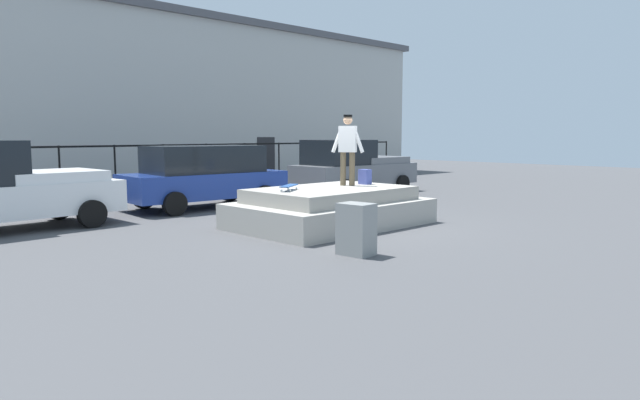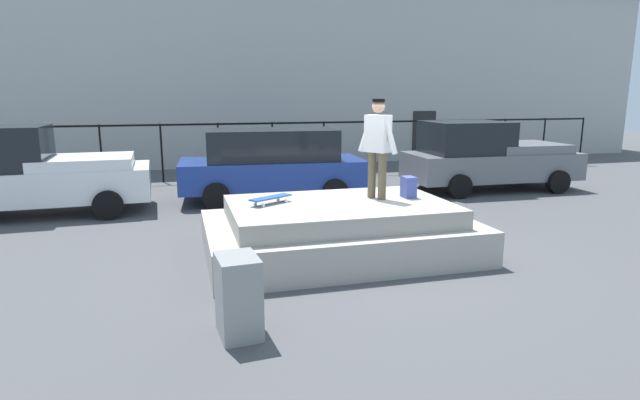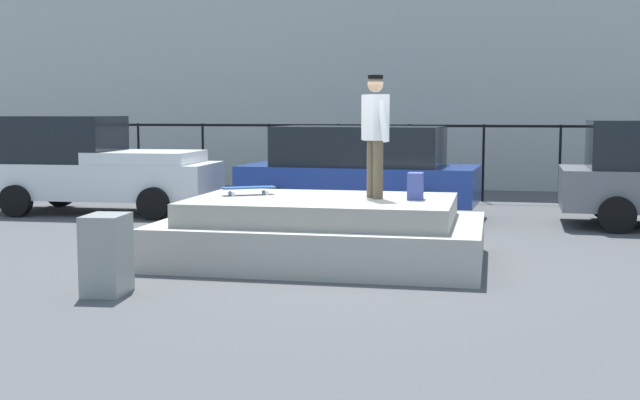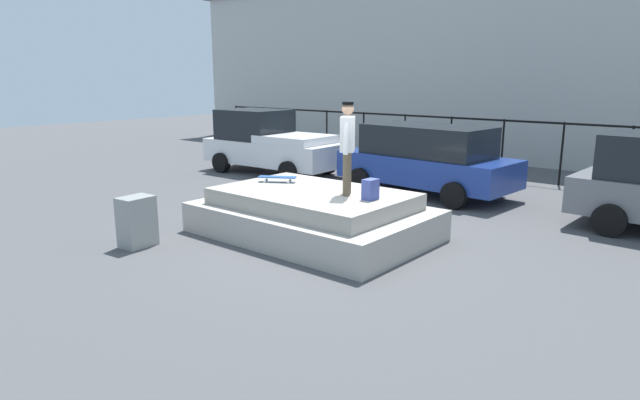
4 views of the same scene
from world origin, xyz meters
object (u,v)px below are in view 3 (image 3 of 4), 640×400
object	(u,v)px
skateboard	(248,188)
car_blue_hatchback_mid	(359,170)
utility_box	(107,254)
skateboarder	(375,128)
car_white_pickup_near	(95,166)
backpack	(415,186)

from	to	relation	value
skateboard	car_blue_hatchback_mid	size ratio (longest dim) A/B	0.16
skateboard	car_blue_hatchback_mid	xyz separation A→B (m)	(0.87, 4.68, -0.04)
car_blue_hatchback_mid	utility_box	world-z (taller)	car_blue_hatchback_mid
skateboarder	skateboard	xyz separation A→B (m)	(-1.85, 0.05, -0.88)
car_white_pickup_near	utility_box	xyz separation A→B (m)	(3.74, -7.09, -0.51)
skateboard	utility_box	xyz separation A→B (m)	(-0.87, -2.76, -0.53)
skateboarder	car_white_pickup_near	xyz separation A→B (m)	(-6.46, 4.38, -0.90)
car_blue_hatchback_mid	backpack	bearing A→B (deg)	-72.08
skateboard	car_blue_hatchback_mid	bearing A→B (deg)	79.48
backpack	car_blue_hatchback_mid	size ratio (longest dim) A/B	0.08
skateboard	car_white_pickup_near	bearing A→B (deg)	136.79
skateboarder	car_blue_hatchback_mid	xyz separation A→B (m)	(-0.98, 4.73, -0.92)
skateboarder	backpack	world-z (taller)	skateboarder
skateboard	car_blue_hatchback_mid	distance (m)	4.76
skateboarder	skateboard	world-z (taller)	skateboarder
skateboarder	backpack	bearing A→B (deg)	-6.29
car_blue_hatchback_mid	utility_box	size ratio (longest dim) A/B	5.14
car_blue_hatchback_mid	utility_box	bearing A→B (deg)	-103.14
car_white_pickup_near	utility_box	distance (m)	8.03
skateboarder	car_blue_hatchback_mid	world-z (taller)	skateboarder
skateboarder	car_white_pickup_near	size ratio (longest dim) A/B	0.36
backpack	car_white_pickup_near	xyz separation A→B (m)	(-7.03, 4.44, -0.10)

